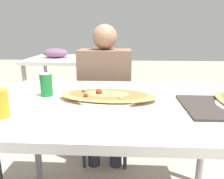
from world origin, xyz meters
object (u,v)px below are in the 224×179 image
object	(u,v)px
pizza_main	(108,96)
soda_can	(46,85)
chair_far_seated	(106,102)
person_seated	(105,85)
dining_table	(116,114)

from	to	relation	value
pizza_main	soda_can	bearing A→B (deg)	171.75
chair_far_seated	pizza_main	size ratio (longest dim) A/B	1.70
person_seated	soda_can	distance (m)	0.66
dining_table	soda_can	bearing A→B (deg)	168.56
chair_far_seated	person_seated	size ratio (longest dim) A/B	0.77
dining_table	pizza_main	distance (m)	0.11
dining_table	pizza_main	xyz separation A→B (m)	(-0.05, 0.03, 0.09)
chair_far_seated	person_seated	bearing A→B (deg)	90.00
pizza_main	soda_can	size ratio (longest dim) A/B	4.23
chair_far_seated	soda_can	distance (m)	0.81
soda_can	person_seated	bearing A→B (deg)	64.65
chair_far_seated	dining_table	bearing A→B (deg)	98.35
dining_table	chair_far_seated	xyz separation A→B (m)	(-0.11, 0.77, -0.20)
pizza_main	person_seated	bearing A→B (deg)	96.12
chair_far_seated	person_seated	xyz separation A→B (m)	(0.00, -0.12, 0.18)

